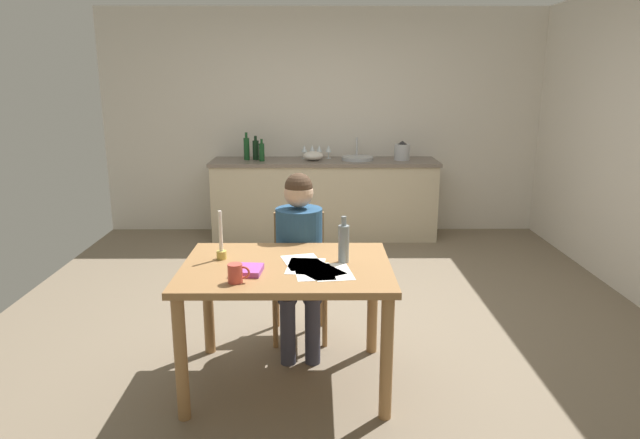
% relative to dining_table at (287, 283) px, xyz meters
% --- Properties ---
extents(ground_plane, '(5.20, 5.20, 0.04)m').
position_rel_dining_table_xyz_m(ground_plane, '(0.26, 1.05, -0.66)').
color(ground_plane, '#7A6B56').
extents(wall_back, '(5.20, 0.12, 2.60)m').
position_rel_dining_table_xyz_m(wall_back, '(0.26, 3.65, 0.66)').
color(wall_back, silver).
rests_on(wall_back, ground).
extents(kitchen_counter, '(2.58, 0.64, 0.90)m').
position_rel_dining_table_xyz_m(kitchen_counter, '(0.26, 3.29, -0.19)').
color(kitchen_counter, beige).
rests_on(kitchen_counter, ground).
extents(dining_table, '(1.22, 0.90, 0.75)m').
position_rel_dining_table_xyz_m(dining_table, '(0.00, 0.00, 0.00)').
color(dining_table, '#9E7042').
rests_on(dining_table, ground).
extents(chair_at_table, '(0.41, 0.41, 0.87)m').
position_rel_dining_table_xyz_m(chair_at_table, '(0.05, 0.69, -0.15)').
color(chair_at_table, '#9E7042').
rests_on(chair_at_table, ground).
extents(person_seated, '(0.33, 0.60, 1.19)m').
position_rel_dining_table_xyz_m(person_seated, '(0.06, 0.54, 0.04)').
color(person_seated, navy).
rests_on(person_seated, ground).
extents(coffee_mug, '(0.12, 0.08, 0.10)m').
position_rel_dining_table_xyz_m(coffee_mug, '(-0.25, -0.29, 0.16)').
color(coffee_mug, '#D84C3F').
rests_on(coffee_mug, dining_table).
extents(candlestick, '(0.06, 0.06, 0.30)m').
position_rel_dining_table_xyz_m(candlestick, '(-0.40, 0.11, 0.20)').
color(candlestick, gold).
rests_on(candlestick, dining_table).
extents(book_magazine, '(0.18, 0.19, 0.03)m').
position_rel_dining_table_xyz_m(book_magazine, '(-0.21, -0.14, 0.13)').
color(book_magazine, '#A34AA6').
rests_on(book_magazine, dining_table).
extents(paper_letter, '(0.24, 0.32, 0.00)m').
position_rel_dining_table_xyz_m(paper_letter, '(0.16, -0.13, 0.11)').
color(paper_letter, white).
rests_on(paper_letter, dining_table).
extents(paper_bill, '(0.34, 0.36, 0.00)m').
position_rel_dining_table_xyz_m(paper_bill, '(0.18, -0.09, 0.11)').
color(paper_bill, white).
rests_on(paper_bill, dining_table).
extents(paper_envelope, '(0.25, 0.32, 0.00)m').
position_rel_dining_table_xyz_m(paper_envelope, '(0.27, -0.13, 0.11)').
color(paper_envelope, white).
rests_on(paper_envelope, dining_table).
extents(paper_receipt, '(0.24, 0.31, 0.00)m').
position_rel_dining_table_xyz_m(paper_receipt, '(0.11, -0.03, 0.11)').
color(paper_receipt, white).
rests_on(paper_receipt, dining_table).
extents(paper_notice, '(0.28, 0.34, 0.00)m').
position_rel_dining_table_xyz_m(paper_notice, '(0.09, 0.05, 0.11)').
color(paper_notice, white).
rests_on(paper_notice, dining_table).
extents(wine_bottle_on_table, '(0.06, 0.06, 0.28)m').
position_rel_dining_table_xyz_m(wine_bottle_on_table, '(0.34, 0.05, 0.23)').
color(wine_bottle_on_table, '#8C999E').
rests_on(wine_bottle_on_table, dining_table).
extents(sink_unit, '(0.36, 0.36, 0.24)m').
position_rel_dining_table_xyz_m(sink_unit, '(0.65, 3.29, 0.28)').
color(sink_unit, '#B2B7BC').
rests_on(sink_unit, kitchen_counter).
extents(bottle_oil, '(0.07, 0.07, 0.31)m').
position_rel_dining_table_xyz_m(bottle_oil, '(-0.62, 3.31, 0.39)').
color(bottle_oil, '#194C23').
rests_on(bottle_oil, kitchen_counter).
extents(bottle_vinegar, '(0.07, 0.07, 0.27)m').
position_rel_dining_table_xyz_m(bottle_vinegar, '(-0.52, 3.32, 0.37)').
color(bottle_vinegar, black).
rests_on(bottle_vinegar, kitchen_counter).
extents(bottle_wine_red, '(0.06, 0.06, 0.25)m').
position_rel_dining_table_xyz_m(bottle_wine_red, '(-0.44, 3.21, 0.36)').
color(bottle_wine_red, '#194C23').
rests_on(bottle_wine_red, kitchen_counter).
extents(mixing_bowl, '(0.23, 0.23, 0.10)m').
position_rel_dining_table_xyz_m(mixing_bowl, '(0.14, 3.27, 0.31)').
color(mixing_bowl, white).
rests_on(mixing_bowl, kitchen_counter).
extents(stovetop_kettle, '(0.18, 0.18, 0.22)m').
position_rel_dining_table_xyz_m(stovetop_kettle, '(1.15, 3.29, 0.36)').
color(stovetop_kettle, '#B7BABF').
rests_on(stovetop_kettle, kitchen_counter).
extents(wine_glass_near_sink, '(0.07, 0.07, 0.15)m').
position_rel_dining_table_xyz_m(wine_glass_near_sink, '(0.32, 3.44, 0.37)').
color(wine_glass_near_sink, silver).
rests_on(wine_glass_near_sink, kitchen_counter).
extents(wine_glass_by_kettle, '(0.07, 0.07, 0.15)m').
position_rel_dining_table_xyz_m(wine_glass_by_kettle, '(0.21, 3.44, 0.37)').
color(wine_glass_by_kettle, silver).
rests_on(wine_glass_by_kettle, kitchen_counter).
extents(wine_glass_back_left, '(0.07, 0.07, 0.15)m').
position_rel_dining_table_xyz_m(wine_glass_back_left, '(0.12, 3.44, 0.37)').
color(wine_glass_back_left, silver).
rests_on(wine_glass_back_left, kitchen_counter).
extents(wine_glass_back_right, '(0.07, 0.07, 0.15)m').
position_rel_dining_table_xyz_m(wine_glass_back_right, '(0.03, 3.44, 0.37)').
color(wine_glass_back_right, silver).
rests_on(wine_glass_back_right, kitchen_counter).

